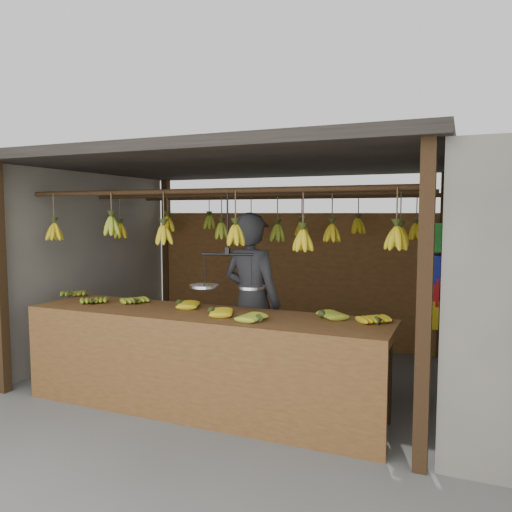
% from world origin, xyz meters
% --- Properties ---
extents(ground, '(80.00, 80.00, 0.00)m').
position_xyz_m(ground, '(0.00, 0.00, 0.00)').
color(ground, '#5B5B57').
extents(stall, '(4.30, 3.30, 2.40)m').
position_xyz_m(stall, '(0.00, 0.33, 1.97)').
color(stall, black).
rests_on(stall, ground).
extents(neighbor_left, '(3.00, 3.00, 2.30)m').
position_xyz_m(neighbor_left, '(-3.60, 0.00, 1.15)').
color(neighbor_left, slate).
rests_on(neighbor_left, ground).
extents(counter, '(3.53, 0.78, 0.96)m').
position_xyz_m(counter, '(0.06, -1.22, 0.71)').
color(counter, brown).
rests_on(counter, ground).
extents(hanging_bananas, '(3.64, 2.24, 0.38)m').
position_xyz_m(hanging_bananas, '(-0.00, -0.00, 1.61)').
color(hanging_bananas, gold).
rests_on(hanging_bananas, ground).
extents(balance_scale, '(0.68, 0.37, 0.88)m').
position_xyz_m(balance_scale, '(0.27, -1.00, 1.18)').
color(balance_scale, black).
rests_on(balance_scale, ground).
extents(vendor, '(0.74, 0.58, 1.81)m').
position_xyz_m(vendor, '(0.30, -0.51, 0.90)').
color(vendor, '#262628').
rests_on(vendor, ground).
extents(bag_bundles, '(0.08, 0.26, 1.27)m').
position_xyz_m(bag_bundles, '(1.94, 1.35, 1.01)').
color(bag_bundles, '#199926').
rests_on(bag_bundles, ground).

